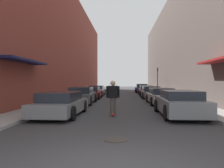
{
  "coord_description": "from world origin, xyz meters",
  "views": [
    {
      "loc": [
        0.17,
        -3.98,
        1.73
      ],
      "look_at": [
        -0.56,
        10.0,
        1.56
      ],
      "focal_mm": 35.0,
      "sensor_mm": 36.0,
      "label": 1
    }
  ],
  "objects_px": {
    "parked_car_right_2": "(150,92)",
    "manhole_cover": "(116,139)",
    "parked_car_left_2": "(91,93)",
    "traffic_light": "(158,78)",
    "parked_car_left_1": "(82,95)",
    "parked_car_left_3": "(97,90)",
    "parked_car_right_1": "(161,96)",
    "parked_car_right_3": "(146,90)",
    "skateboarder": "(113,94)",
    "parked_car_left_0": "(61,104)",
    "parked_car_right_0": "(179,103)",
    "parked_car_right_4": "(142,88)"
  },
  "relations": [
    {
      "from": "parked_car_right_0",
      "to": "parked_car_right_4",
      "type": "height_order",
      "value": "parked_car_right_4"
    },
    {
      "from": "parked_car_right_2",
      "to": "manhole_cover",
      "type": "bearing_deg",
      "value": -100.53
    },
    {
      "from": "parked_car_right_3",
      "to": "parked_car_right_4",
      "type": "bearing_deg",
      "value": 90.8
    },
    {
      "from": "parked_car_left_1",
      "to": "traffic_light",
      "type": "height_order",
      "value": "traffic_light"
    },
    {
      "from": "parked_car_left_0",
      "to": "traffic_light",
      "type": "xyz_separation_m",
      "value": [
        7.75,
        18.92,
        1.67
      ]
    },
    {
      "from": "parked_car_left_0",
      "to": "skateboarder",
      "type": "bearing_deg",
      "value": 5.56
    },
    {
      "from": "parked_car_left_3",
      "to": "parked_car_right_1",
      "type": "bearing_deg",
      "value": -58.37
    },
    {
      "from": "parked_car_right_2",
      "to": "skateboarder",
      "type": "distance_m",
      "value": 12.24
    },
    {
      "from": "manhole_cover",
      "to": "traffic_light",
      "type": "xyz_separation_m",
      "value": [
        4.85,
        23.3,
        2.25
      ]
    },
    {
      "from": "parked_car_right_3",
      "to": "manhole_cover",
      "type": "relative_size",
      "value": 6.74
    },
    {
      "from": "parked_car_left_1",
      "to": "manhole_cover",
      "type": "xyz_separation_m",
      "value": [
        3.0,
        -10.41,
        -0.63
      ]
    },
    {
      "from": "parked_car_right_1",
      "to": "skateboarder",
      "type": "height_order",
      "value": "skateboarder"
    },
    {
      "from": "parked_car_left_1",
      "to": "parked_car_right_1",
      "type": "bearing_deg",
      "value": 0.17
    },
    {
      "from": "parked_car_left_1",
      "to": "parked_car_left_3",
      "type": "bearing_deg",
      "value": 90.52
    },
    {
      "from": "parked_car_right_1",
      "to": "parked_car_right_2",
      "type": "bearing_deg",
      "value": 90.38
    },
    {
      "from": "parked_car_right_3",
      "to": "parked_car_left_3",
      "type": "bearing_deg",
      "value": -166.96
    },
    {
      "from": "parked_car_left_2",
      "to": "parked_car_right_3",
      "type": "distance_m",
      "value": 8.96
    },
    {
      "from": "parked_car_left_3",
      "to": "parked_car_right_4",
      "type": "xyz_separation_m",
      "value": [
        6.15,
        7.01,
        0.04
      ]
    },
    {
      "from": "parked_car_left_1",
      "to": "parked_car_right_3",
      "type": "bearing_deg",
      "value": 61.88
    },
    {
      "from": "parked_car_right_0",
      "to": "skateboarder",
      "type": "distance_m",
      "value": 3.36
    },
    {
      "from": "parked_car_right_0",
      "to": "parked_car_right_4",
      "type": "relative_size",
      "value": 1.19
    },
    {
      "from": "traffic_light",
      "to": "parked_car_right_0",
      "type": "bearing_deg",
      "value": -95.56
    },
    {
      "from": "parked_car_left_2",
      "to": "traffic_light",
      "type": "height_order",
      "value": "traffic_light"
    },
    {
      "from": "parked_car_right_2",
      "to": "parked_car_right_0",
      "type": "bearing_deg",
      "value": -90.1
    },
    {
      "from": "skateboarder",
      "to": "parked_car_left_3",
      "type": "bearing_deg",
      "value": 99.99
    },
    {
      "from": "parked_car_left_3",
      "to": "parked_car_right_1",
      "type": "relative_size",
      "value": 1.01
    },
    {
      "from": "parked_car_left_0",
      "to": "parked_car_left_2",
      "type": "relative_size",
      "value": 1.12
    },
    {
      "from": "parked_car_left_1",
      "to": "parked_car_right_0",
      "type": "bearing_deg",
      "value": -43.96
    },
    {
      "from": "parked_car_right_2",
      "to": "skateboarder",
      "type": "relative_size",
      "value": 2.49
    },
    {
      "from": "parked_car_right_1",
      "to": "traffic_light",
      "type": "xyz_separation_m",
      "value": [
        1.76,
        12.87,
        1.66
      ]
    },
    {
      "from": "parked_car_right_2",
      "to": "parked_car_right_3",
      "type": "bearing_deg",
      "value": 89.03
    },
    {
      "from": "traffic_light",
      "to": "parked_car_right_1",
      "type": "bearing_deg",
      "value": -97.79
    },
    {
      "from": "parked_car_left_1",
      "to": "manhole_cover",
      "type": "distance_m",
      "value": 10.85
    },
    {
      "from": "parked_car_right_1",
      "to": "parked_car_right_3",
      "type": "xyz_separation_m",
      "value": [
        0.05,
        11.46,
        -0.01
      ]
    },
    {
      "from": "parked_car_right_4",
      "to": "manhole_cover",
      "type": "bearing_deg",
      "value": -96.36
    },
    {
      "from": "parked_car_right_1",
      "to": "parked_car_right_3",
      "type": "bearing_deg",
      "value": 89.73
    },
    {
      "from": "parked_car_right_1",
      "to": "parked_car_left_3",
      "type": "bearing_deg",
      "value": 121.63
    },
    {
      "from": "parked_car_left_0",
      "to": "parked_car_right_2",
      "type": "bearing_deg",
      "value": 63.67
    },
    {
      "from": "parked_car_right_1",
      "to": "traffic_light",
      "type": "relative_size",
      "value": 1.29
    },
    {
      "from": "parked_car_right_0",
      "to": "parked_car_right_3",
      "type": "xyz_separation_m",
      "value": [
        0.11,
        17.28,
        -0.05
      ]
    },
    {
      "from": "parked_car_left_0",
      "to": "parked_car_right_1",
      "type": "height_order",
      "value": "parked_car_right_1"
    },
    {
      "from": "parked_car_right_4",
      "to": "traffic_light",
      "type": "relative_size",
      "value": 1.14
    },
    {
      "from": "parked_car_left_0",
      "to": "parked_car_right_0",
      "type": "relative_size",
      "value": 0.98
    },
    {
      "from": "parked_car_left_3",
      "to": "manhole_cover",
      "type": "relative_size",
      "value": 6.46
    },
    {
      "from": "parked_car_left_3",
      "to": "manhole_cover",
      "type": "xyz_separation_m",
      "value": [
        3.09,
        -20.44,
        -0.6
      ]
    },
    {
      "from": "traffic_light",
      "to": "parked_car_left_1",
      "type": "bearing_deg",
      "value": -121.31
    },
    {
      "from": "parked_car_right_1",
      "to": "parked_car_right_3",
      "type": "height_order",
      "value": "parked_car_right_1"
    },
    {
      "from": "parked_car_right_3",
      "to": "parked_car_left_2",
      "type": "bearing_deg",
      "value": -133.33
    },
    {
      "from": "parked_car_left_1",
      "to": "manhole_cover",
      "type": "height_order",
      "value": "parked_car_left_1"
    },
    {
      "from": "manhole_cover",
      "to": "skateboarder",
      "type": "bearing_deg",
      "value": 93.72
    }
  ]
}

